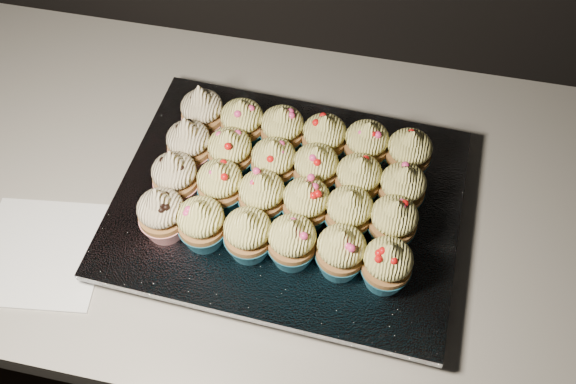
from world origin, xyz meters
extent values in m
cube|color=black|center=(0.00, 1.70, 0.43)|extent=(2.40, 0.60, 0.86)
cube|color=beige|center=(0.00, 1.70, 0.88)|extent=(2.44, 0.64, 0.04)
cube|color=white|center=(-0.15, 1.53, 0.90)|extent=(0.19, 0.19, 0.00)
cube|color=black|center=(0.16, 1.66, 0.91)|extent=(0.44, 0.34, 0.02)
cube|color=silver|center=(0.16, 1.66, 0.93)|extent=(0.48, 0.38, 0.01)
cone|color=red|center=(0.01, 1.58, 0.95)|extent=(0.06, 0.06, 0.03)
ellipsoid|color=beige|center=(0.01, 1.58, 0.99)|extent=(0.06, 0.06, 0.04)
cone|color=beige|center=(0.01, 1.58, 1.02)|extent=(0.03, 0.03, 0.03)
cone|color=#175870|center=(0.07, 1.58, 0.95)|extent=(0.06, 0.06, 0.03)
ellipsoid|color=#F6E97C|center=(0.07, 1.58, 0.99)|extent=(0.06, 0.06, 0.04)
cone|color=#F6E97C|center=(0.07, 1.58, 1.01)|extent=(0.03, 0.03, 0.02)
cone|color=#175870|center=(0.13, 1.57, 0.95)|extent=(0.06, 0.06, 0.03)
ellipsoid|color=#F6E97C|center=(0.13, 1.57, 0.99)|extent=(0.06, 0.06, 0.04)
cone|color=#F6E97C|center=(0.13, 1.57, 1.01)|extent=(0.03, 0.03, 0.02)
cone|color=#175870|center=(0.18, 1.58, 0.95)|extent=(0.06, 0.06, 0.03)
ellipsoid|color=#F6E97C|center=(0.18, 1.58, 0.99)|extent=(0.06, 0.06, 0.04)
cone|color=#F6E97C|center=(0.18, 1.58, 1.01)|extent=(0.03, 0.03, 0.02)
cone|color=#175870|center=(0.24, 1.57, 0.95)|extent=(0.06, 0.06, 0.03)
ellipsoid|color=#F6E97C|center=(0.24, 1.57, 0.99)|extent=(0.06, 0.06, 0.04)
cone|color=#F6E97C|center=(0.24, 1.57, 1.01)|extent=(0.03, 0.03, 0.02)
cone|color=#175870|center=(0.30, 1.57, 0.95)|extent=(0.06, 0.06, 0.03)
ellipsoid|color=#F6E97C|center=(0.30, 1.57, 0.99)|extent=(0.06, 0.06, 0.04)
cone|color=#F6E97C|center=(0.30, 1.57, 1.01)|extent=(0.03, 0.03, 0.02)
cone|color=red|center=(0.01, 1.64, 0.95)|extent=(0.06, 0.06, 0.03)
ellipsoid|color=beige|center=(0.01, 1.64, 0.99)|extent=(0.06, 0.06, 0.04)
cone|color=beige|center=(0.01, 1.64, 1.02)|extent=(0.03, 0.03, 0.03)
cone|color=#175870|center=(0.07, 1.64, 0.95)|extent=(0.06, 0.06, 0.03)
ellipsoid|color=#F6E97C|center=(0.07, 1.64, 0.99)|extent=(0.06, 0.06, 0.04)
cone|color=#F6E97C|center=(0.07, 1.64, 1.01)|extent=(0.03, 0.03, 0.02)
cone|color=#175870|center=(0.13, 1.63, 0.95)|extent=(0.06, 0.06, 0.03)
ellipsoid|color=#F6E97C|center=(0.13, 1.63, 0.99)|extent=(0.06, 0.06, 0.04)
cone|color=#F6E97C|center=(0.13, 1.63, 1.01)|extent=(0.03, 0.03, 0.02)
cone|color=#175870|center=(0.19, 1.63, 0.95)|extent=(0.06, 0.06, 0.03)
ellipsoid|color=#F6E97C|center=(0.19, 1.63, 0.99)|extent=(0.06, 0.06, 0.04)
cone|color=#F6E97C|center=(0.19, 1.63, 1.01)|extent=(0.03, 0.03, 0.02)
cone|color=#175870|center=(0.25, 1.63, 0.95)|extent=(0.06, 0.06, 0.03)
ellipsoid|color=#F6E97C|center=(0.25, 1.63, 0.99)|extent=(0.06, 0.06, 0.04)
cone|color=#F6E97C|center=(0.25, 1.63, 1.01)|extent=(0.03, 0.03, 0.02)
cone|color=#175870|center=(0.30, 1.63, 0.95)|extent=(0.06, 0.06, 0.03)
ellipsoid|color=#F6E97C|center=(0.30, 1.63, 0.99)|extent=(0.06, 0.06, 0.04)
cone|color=#F6E97C|center=(0.30, 1.63, 1.01)|extent=(0.03, 0.03, 0.02)
cone|color=red|center=(0.01, 1.70, 0.95)|extent=(0.06, 0.06, 0.03)
ellipsoid|color=beige|center=(0.01, 1.70, 0.99)|extent=(0.06, 0.06, 0.04)
cone|color=beige|center=(0.01, 1.70, 1.02)|extent=(0.03, 0.03, 0.03)
cone|color=#175870|center=(0.07, 1.70, 0.95)|extent=(0.06, 0.06, 0.03)
ellipsoid|color=#F6E97C|center=(0.07, 1.70, 0.99)|extent=(0.06, 0.06, 0.04)
cone|color=#F6E97C|center=(0.07, 1.70, 1.01)|extent=(0.03, 0.03, 0.02)
cone|color=#175870|center=(0.13, 1.69, 0.95)|extent=(0.06, 0.06, 0.03)
ellipsoid|color=#F6E97C|center=(0.13, 1.69, 0.99)|extent=(0.06, 0.06, 0.04)
cone|color=#F6E97C|center=(0.13, 1.69, 1.01)|extent=(0.03, 0.03, 0.02)
cone|color=#175870|center=(0.19, 1.69, 0.95)|extent=(0.06, 0.06, 0.03)
ellipsoid|color=#F6E97C|center=(0.19, 1.69, 0.99)|extent=(0.06, 0.06, 0.04)
cone|color=#F6E97C|center=(0.19, 1.69, 1.01)|extent=(0.03, 0.03, 0.02)
cone|color=#175870|center=(0.25, 1.69, 0.95)|extent=(0.06, 0.06, 0.03)
ellipsoid|color=#F6E97C|center=(0.25, 1.69, 0.99)|extent=(0.06, 0.06, 0.04)
cone|color=#F6E97C|center=(0.25, 1.69, 1.01)|extent=(0.03, 0.03, 0.02)
cone|color=#175870|center=(0.31, 1.68, 0.95)|extent=(0.06, 0.06, 0.03)
ellipsoid|color=#F6E97C|center=(0.31, 1.68, 0.99)|extent=(0.06, 0.06, 0.04)
cone|color=#F6E97C|center=(0.31, 1.68, 1.01)|extent=(0.03, 0.03, 0.02)
cone|color=red|center=(0.01, 1.76, 0.95)|extent=(0.06, 0.06, 0.03)
ellipsoid|color=beige|center=(0.01, 1.76, 0.99)|extent=(0.06, 0.06, 0.04)
cone|color=beige|center=(0.01, 1.76, 1.02)|extent=(0.03, 0.03, 0.03)
cone|color=#175870|center=(0.07, 1.75, 0.95)|extent=(0.06, 0.06, 0.03)
ellipsoid|color=#F6E97C|center=(0.07, 1.75, 0.99)|extent=(0.06, 0.06, 0.04)
cone|color=#F6E97C|center=(0.07, 1.75, 1.01)|extent=(0.03, 0.03, 0.02)
cone|color=#175870|center=(0.13, 1.75, 0.95)|extent=(0.06, 0.06, 0.03)
ellipsoid|color=#F6E97C|center=(0.13, 1.75, 0.99)|extent=(0.06, 0.06, 0.04)
cone|color=#F6E97C|center=(0.13, 1.75, 1.01)|extent=(0.03, 0.03, 0.02)
cone|color=#175870|center=(0.19, 1.75, 0.95)|extent=(0.06, 0.06, 0.03)
ellipsoid|color=#F6E97C|center=(0.19, 1.75, 0.99)|extent=(0.06, 0.06, 0.04)
cone|color=#F6E97C|center=(0.19, 1.75, 1.01)|extent=(0.03, 0.03, 0.02)
cone|color=#175870|center=(0.25, 1.75, 0.95)|extent=(0.06, 0.06, 0.03)
ellipsoid|color=#F6E97C|center=(0.25, 1.75, 0.99)|extent=(0.06, 0.06, 0.04)
cone|color=#F6E97C|center=(0.25, 1.75, 1.01)|extent=(0.03, 0.03, 0.02)
cone|color=#175870|center=(0.31, 1.74, 0.95)|extent=(0.06, 0.06, 0.03)
ellipsoid|color=#F6E97C|center=(0.31, 1.74, 0.99)|extent=(0.06, 0.06, 0.04)
cone|color=#F6E97C|center=(0.31, 1.74, 1.01)|extent=(0.03, 0.03, 0.02)
camera|label=1|loc=(0.26, 1.18, 1.66)|focal=40.00mm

